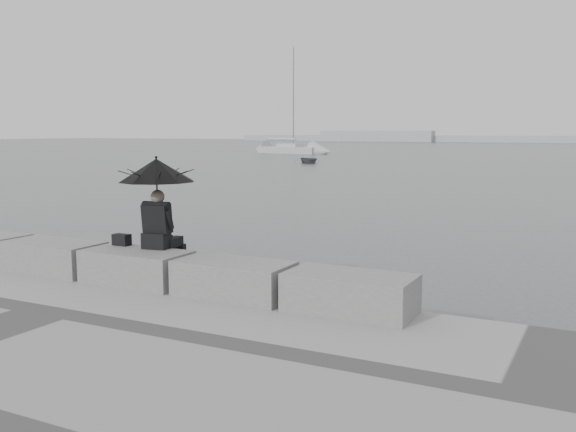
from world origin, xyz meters
The scene contains 10 objects.
ground centered at (0.00, 0.00, 0.00)m, with size 360.00×360.00×0.00m, color #414446.
stone_block_left centered at (-1.70, -0.45, 0.75)m, with size 1.60×0.80×0.50m, color slate.
stone_block_centre centered at (0.00, -0.45, 0.75)m, with size 1.60×0.80×0.50m, color slate.
stone_block_right centered at (1.70, -0.45, 0.75)m, with size 1.60×0.80×0.50m, color slate.
stone_block_far_right centered at (3.40, -0.45, 0.75)m, with size 1.60×0.80×0.50m, color slate.
seated_person centered at (0.15, -0.13, 2.00)m, with size 1.15×1.15×1.39m.
bag centered at (-0.50, -0.20, 1.09)m, with size 0.27×0.16×0.17m, color black.
distant_landmass centered at (-8.14, 154.51, 0.90)m, with size 180.00×8.00×2.80m.
sailboat_left centered at (-29.83, 63.08, 0.51)m, with size 9.11×4.40×12.90m.
dinghy centered at (-17.57, 42.56, 0.28)m, with size 3.34×1.41×0.57m, color slate.
Camera 1 is at (6.27, -7.73, 2.76)m, focal length 40.00 mm.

